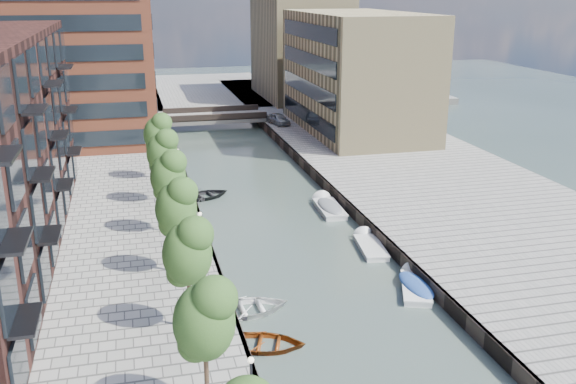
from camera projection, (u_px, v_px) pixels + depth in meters
name	position (u px, v px, depth m)	size (l,w,h in m)	color
water	(264.00, 201.00, 55.64)	(300.00, 300.00, 0.00)	#38473F
quay_right	(434.00, 183.00, 59.16)	(20.00, 140.00, 1.00)	gray
quay_wall_left	(194.00, 201.00, 54.08)	(0.25, 140.00, 1.00)	#332823
quay_wall_right	(331.00, 191.00, 56.89)	(0.25, 140.00, 1.00)	#332823
far_closure	(193.00, 92.00, 110.96)	(80.00, 40.00, 1.00)	gray
tower	(63.00, 4.00, 69.99)	(18.00, 18.00, 30.00)	#99472C
tan_block_near	(356.00, 72.00, 77.23)	(12.00, 25.00, 14.00)	tan
tan_block_far	(300.00, 46.00, 100.97)	(12.00, 20.00, 16.00)	tan
bridge	(214.00, 117.00, 84.80)	(13.00, 6.00, 1.30)	gray
tree_1	(204.00, 317.00, 25.26)	(2.50, 2.50, 5.95)	#382619
tree_2	(187.00, 250.00, 31.73)	(2.50, 2.50, 5.95)	#382619
tree_3	(176.00, 205.00, 38.20)	(2.50, 2.50, 5.95)	#382619
tree_4	(168.00, 174.00, 44.67)	(2.50, 2.50, 5.95)	#382619
tree_5	(162.00, 150.00, 51.15)	(2.50, 2.50, 5.95)	#382619
tree_6	(157.00, 132.00, 57.62)	(2.50, 2.50, 5.95)	#382619
lamp_1	(201.00, 238.00, 38.12)	(0.24, 0.24, 4.12)	black
lamp_2	(179.00, 168.00, 52.91)	(0.24, 0.24, 4.12)	black
sloop_2	(264.00, 347.00, 33.04)	(3.07, 4.30, 0.89)	#73300C
sloop_3	(248.00, 312.00, 36.60)	(3.44, 4.81, 1.00)	white
sloop_4	(203.00, 198.00, 56.51)	(3.39, 4.74, 0.98)	black
motorboat_2	(369.00, 246.00, 45.83)	(2.19, 4.87, 1.57)	silver
motorboat_3	(415.00, 285.00, 39.51)	(3.23, 5.04, 1.59)	white
motorboat_4	(328.00, 207.00, 53.51)	(2.07, 5.34, 1.75)	silver
car	(279.00, 119.00, 81.94)	(1.69, 4.19, 1.43)	#A6AAAB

